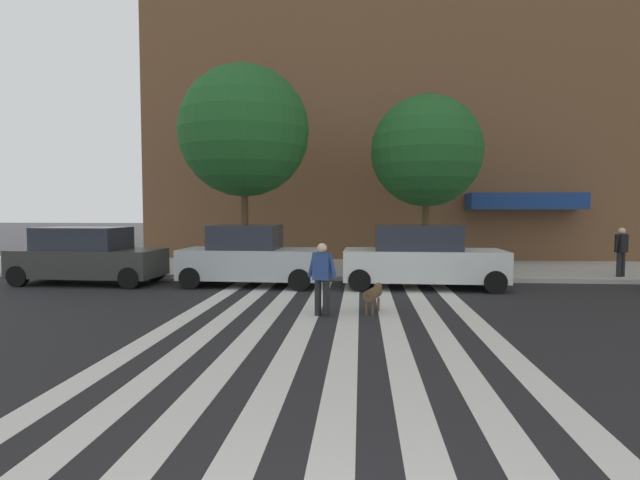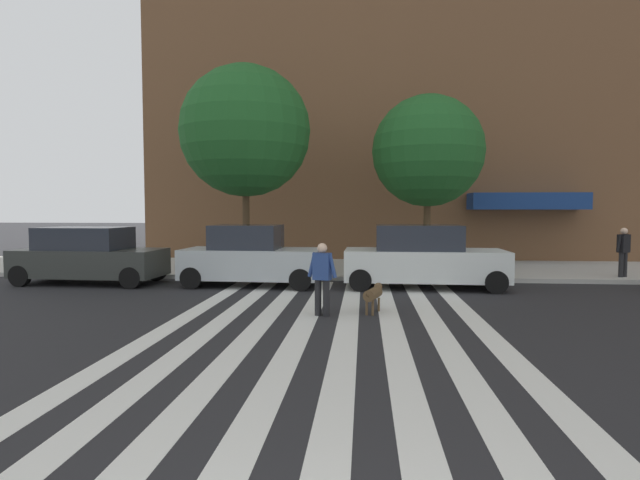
{
  "view_description": "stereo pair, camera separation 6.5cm",
  "coord_description": "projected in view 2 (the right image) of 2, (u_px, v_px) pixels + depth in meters",
  "views": [
    {
      "loc": [
        0.17,
        -1.84,
        2.38
      ],
      "look_at": [
        -0.71,
        8.93,
        1.73
      ],
      "focal_mm": 28.21,
      "sensor_mm": 36.0,
      "label": 1
    },
    {
      "loc": [
        0.24,
        -1.84,
        2.38
      ],
      "look_at": [
        -0.71,
        8.93,
        1.73
      ],
      "focal_mm": 28.21,
      "sensor_mm": 36.0,
      "label": 2
    }
  ],
  "objects": [
    {
      "name": "parked_car_near_curb",
      "position": [
        89.0,
        256.0,
        16.23
      ],
      "size": [
        4.68,
        2.12,
        1.82
      ],
      "color": "#323633",
      "rests_on": "ground_plane"
    },
    {
      "name": "dog_on_leash",
      "position": [
        374.0,
        294.0,
        11.6
      ],
      "size": [
        0.49,
        1.11,
        0.65
      ],
      "color": "brown",
      "rests_on": "ground_plane"
    },
    {
      "name": "pedestrian_bystander",
      "position": [
        623.0,
        249.0,
        16.67
      ],
      "size": [
        0.65,
        0.44,
        1.64
      ],
      "color": "black",
      "rests_on": "sidewalk_far"
    },
    {
      "name": "crosswalk_stripes",
      "position": [
        322.0,
        336.0,
        9.44
      ],
      "size": [
        6.75,
        14.29,
        0.01
      ],
      "color": "silver",
      "rests_on": "ground_plane"
    },
    {
      "name": "street_tree_middle",
      "position": [
        428.0,
        151.0,
        18.19
      ],
      "size": [
        4.03,
        4.03,
        6.38
      ],
      "color": "#4C3823",
      "rests_on": "sidewalk_far"
    },
    {
      "name": "parked_car_third_in_line",
      "position": [
        423.0,
        258.0,
        15.29
      ],
      "size": [
        4.84,
        2.02,
        1.92
      ],
      "color": "silver",
      "rests_on": "ground_plane"
    },
    {
      "name": "pedestrian_dog_walker",
      "position": [
        322.0,
        275.0,
        11.23
      ],
      "size": [
        0.7,
        0.34,
        1.64
      ],
      "color": "black",
      "rests_on": "ground_plane"
    },
    {
      "name": "sidewalk_far",
      "position": [
        358.0,
        269.0,
        19.78
      ],
      "size": [
        80.0,
        6.0,
        0.15
      ],
      "primitive_type": "cube",
      "color": "#AEACA5",
      "rests_on": "ground_plane"
    },
    {
      "name": "ground_plane",
      "position": [
        351.0,
        337.0,
        9.39
      ],
      "size": [
        160.0,
        160.0,
        0.0
      ],
      "primitive_type": "plane",
      "color": "#232326"
    },
    {
      "name": "street_tree_nearest",
      "position": [
        245.0,
        131.0,
        17.65
      ],
      "size": [
        4.6,
        4.6,
        7.29
      ],
      "color": "#4C3823",
      "rests_on": "sidewalk_far"
    },
    {
      "name": "parked_car_behind_first",
      "position": [
        251.0,
        257.0,
        15.76
      ],
      "size": [
        4.35,
        2.05,
        1.91
      ],
      "color": "#B3BDC1",
      "rests_on": "ground_plane"
    }
  ]
}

